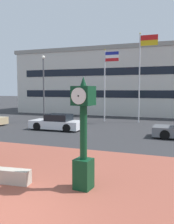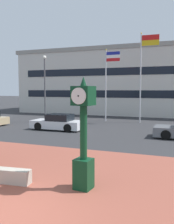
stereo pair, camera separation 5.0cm
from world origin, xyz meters
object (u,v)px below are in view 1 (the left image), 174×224
(street_clock, at_px, (83,137))
(civic_building, at_px, (137,82))
(flagpole_secondary, at_px, (142,69))
(car_street_mid, at_px, (57,123))
(flagpole_primary, at_px, (106,79))
(street_lamp_post, at_px, (44,82))

(street_clock, distance_m, civic_building, 27.87)
(flagpole_secondary, bearing_deg, car_street_mid, -130.26)
(street_clock, relative_size, car_street_mid, 0.87)
(flagpole_primary, xyz_separation_m, flagpole_secondary, (3.54, 0.00, 0.85))
(street_lamp_post, bearing_deg, civic_building, 61.73)
(flagpole_primary, height_order, street_lamp_post, flagpole_primary)
(car_street_mid, bearing_deg, civic_building, -12.00)
(flagpole_secondary, distance_m, street_lamp_post, 9.68)
(flagpole_primary, distance_m, civic_building, 10.33)
(flagpole_secondary, relative_size, civic_building, 0.27)
(flagpole_secondary, height_order, civic_building, flagpole_secondary)
(car_street_mid, bearing_deg, street_clock, -148.92)
(street_clock, relative_size, street_lamp_post, 0.56)
(civic_building, relative_size, street_lamp_post, 4.91)
(flagpole_primary, bearing_deg, civic_building, 82.63)
(street_clock, distance_m, flagpole_primary, 18.06)
(car_street_mid, xyz_separation_m, flagpole_primary, (2.15, 6.72, 3.77))
(flagpole_primary, bearing_deg, street_clock, -75.90)
(street_clock, height_order, civic_building, civic_building)
(car_street_mid, distance_m, flagpole_primary, 8.00)
(civic_building, xyz_separation_m, street_lamp_post, (-7.00, -13.01, -0.29))
(street_clock, height_order, street_lamp_post, street_lamp_post)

